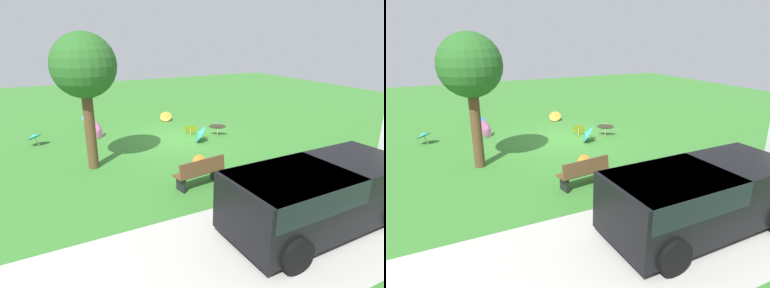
{
  "view_description": "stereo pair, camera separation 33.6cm",
  "coord_description": "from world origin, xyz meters",
  "views": [
    {
      "loc": [
        5.67,
        12.45,
        4.37
      ],
      "look_at": [
        0.52,
        2.49,
        0.6
      ],
      "focal_mm": 30.48,
      "sensor_mm": 36.0,
      "label": 1
    },
    {
      "loc": [
        5.37,
        12.6,
        4.37
      ],
      "look_at": [
        0.52,
        2.49,
        0.6
      ],
      "focal_mm": 30.48,
      "sensor_mm": 36.0,
      "label": 2
    }
  ],
  "objects": [
    {
      "name": "parasol_teal_0",
      "position": [
        5.59,
        -1.89,
        0.42
      ],
      "size": [
        0.87,
        0.86,
        0.63
      ],
      "color": "tan",
      "rests_on": "ground"
    },
    {
      "name": "ground",
      "position": [
        0.0,
        0.0,
        0.0
      ],
      "size": [
        40.0,
        40.0,
        0.0
      ],
      "primitive_type": "plane",
      "color": "#387A2D"
    },
    {
      "name": "parasol_pink_2",
      "position": [
        -1.9,
        0.3,
        0.49
      ],
      "size": [
        1.05,
        1.04,
        0.76
      ],
      "color": "tan",
      "rests_on": "ground"
    },
    {
      "name": "parasol_orange_1",
      "position": [
        -0.81,
        -3.15,
        0.28
      ],
      "size": [
        0.78,
        0.75,
        0.53
      ],
      "color": "tan",
      "rests_on": "ground"
    },
    {
      "name": "road_strip",
      "position": [
        0.0,
        7.81,
        0.0
      ],
      "size": [
        40.0,
        3.77,
        0.01
      ],
      "primitive_type": "cube",
      "color": "#B2AFA8",
      "rests_on": "ground"
    },
    {
      "name": "shade_tree",
      "position": [
        3.9,
        1.61,
        3.38
      ],
      "size": [
        2.07,
        2.07,
        4.49
      ],
      "color": "brown",
      "rests_on": "ground"
    },
    {
      "name": "park_bench",
      "position": [
        1.34,
        4.6,
        0.47
      ],
      "size": [
        1.65,
        0.69,
        0.9
      ],
      "color": "brown",
      "rests_on": "ground"
    },
    {
      "name": "parasol_teal_1",
      "position": [
        -0.71,
        0.76,
        0.36
      ],
      "size": [
        0.83,
        0.91,
        0.72
      ],
      "color": "tan",
      "rests_on": "ground"
    },
    {
      "name": "parasol_blue_0",
      "position": [
        3.01,
        -3.79,
        0.43
      ],
      "size": [
        0.96,
        0.96,
        0.65
      ],
      "color": "tan",
      "rests_on": "ground"
    },
    {
      "name": "parasol_orange_0",
      "position": [
        0.79,
        3.59,
        0.29
      ],
      "size": [
        0.61,
        0.6,
        0.58
      ],
      "color": "tan",
      "rests_on": "ground"
    },
    {
      "name": "parasol_pink_1",
      "position": [
        2.98,
        -1.76,
        0.4
      ],
      "size": [
        0.81,
        0.89,
        0.8
      ],
      "color": "tan",
      "rests_on": "ground"
    },
    {
      "name": "parasol_yellow_0",
      "position": [
        -0.88,
        -0.38,
        0.28
      ],
      "size": [
        0.71,
        0.68,
        0.57
      ],
      "color": "tan",
      "rests_on": "ground"
    },
    {
      "name": "van_dark",
      "position": [
        0.09,
        7.76,
        0.91
      ],
      "size": [
        4.64,
        2.2,
        1.53
      ],
      "color": "black",
      "rests_on": "ground"
    }
  ]
}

